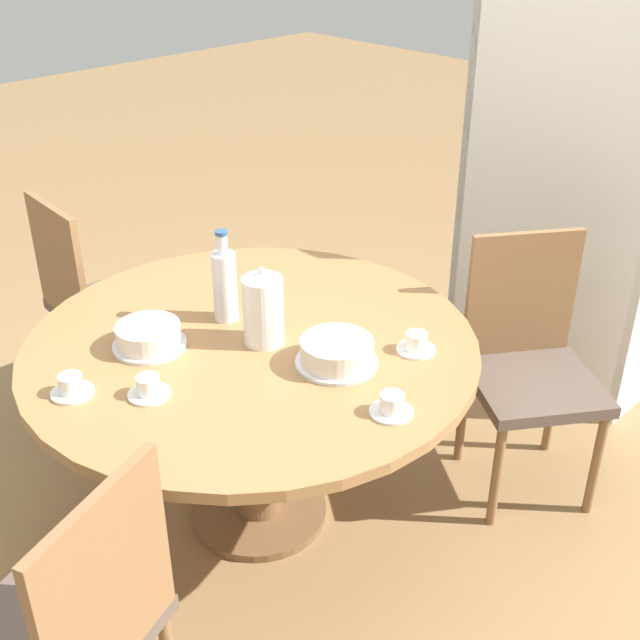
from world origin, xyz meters
TOP-DOWN VIEW (x-y plane):
  - ground_plane at (0.00, 0.00)m, footprint 14.00×14.00m
  - dining_table at (0.00, 0.00)m, footprint 1.42×1.42m
  - chair_a at (0.51, 0.84)m, footprint 0.59×0.59m
  - chair_b at (-0.98, 0.01)m, footprint 0.45×0.45m
  - chair_c at (0.40, -0.89)m, footprint 0.54×0.54m
  - bookshelf at (0.19, 1.50)m, footprint 0.87×0.28m
  - coffee_pot at (0.03, 0.03)m, footprint 0.13×0.13m
  - water_bottle at (-0.17, 0.04)m, footprint 0.08×0.08m
  - cake_main at (0.28, 0.09)m, footprint 0.25×0.25m
  - cake_second at (-0.19, -0.25)m, footprint 0.23×0.23m
  - cup_a at (0.40, 0.32)m, footprint 0.12×0.12m
  - cup_b at (-0.13, -0.55)m, footprint 0.12×0.12m
  - cup_c at (0.03, -0.40)m, footprint 0.12×0.12m
  - cup_d at (0.56, 0.02)m, footprint 0.12×0.12m

SIDE VIEW (x-z plane):
  - ground_plane at x=0.00m, z-range 0.00..0.00m
  - chair_a at x=0.51m, z-range 0.03..0.96m
  - chair_b at x=-0.98m, z-range 0.03..0.96m
  - chair_c at x=0.40m, z-range 0.03..0.96m
  - dining_table at x=0.00m, z-range 0.24..0.95m
  - cup_a at x=0.40m, z-range 0.71..0.77m
  - cup_b at x=-0.13m, z-range 0.71..0.77m
  - cup_c at x=0.03m, z-range 0.71..0.77m
  - cup_d at x=0.56m, z-range 0.71..0.77m
  - cake_second at x=-0.19m, z-range 0.71..0.79m
  - cake_main at x=0.28m, z-range 0.71..0.80m
  - coffee_pot at x=0.03m, z-range 0.70..0.96m
  - water_bottle at x=-0.17m, z-range 0.69..1.00m
  - bookshelf at x=0.19m, z-range 0.00..1.80m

